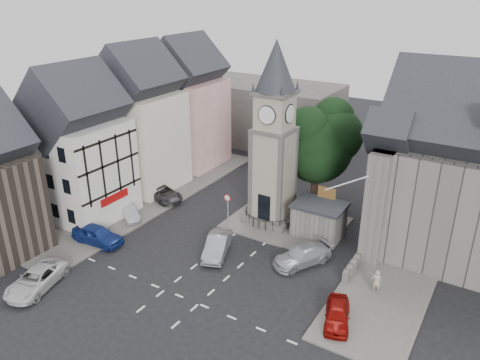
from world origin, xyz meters
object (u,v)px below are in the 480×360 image
Objects in this scene: stone_shelter at (319,220)px; pedestrian at (376,281)px; car_east_red at (337,314)px; clock_tower at (274,136)px; car_west_blue at (98,235)px.

pedestrian is (6.63, -5.32, -0.65)m from stone_shelter.
car_east_red is at bearing 57.29° from pedestrian.
stone_shelter is 2.39× the size of pedestrian.
car_west_blue is (-10.52, -11.36, -7.33)m from clock_tower.
stone_shelter is 1.11× the size of car_east_red.
stone_shelter is 0.93× the size of car_west_blue.
pedestrian is at bearing -26.94° from clock_tower.
clock_tower is at bearing 116.78° from car_east_red.
stone_shelter is 8.53m from pedestrian.
car_east_red is (20.78, 1.01, -0.13)m from car_west_blue.
pedestrian is at bearing -38.73° from stone_shelter.
clock_tower is 17.13m from car_west_blue.
stone_shelter is at bearing -56.95° from pedestrian.
stone_shelter reaches higher than pedestrian.
car_east_red is at bearing -61.01° from stone_shelter.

